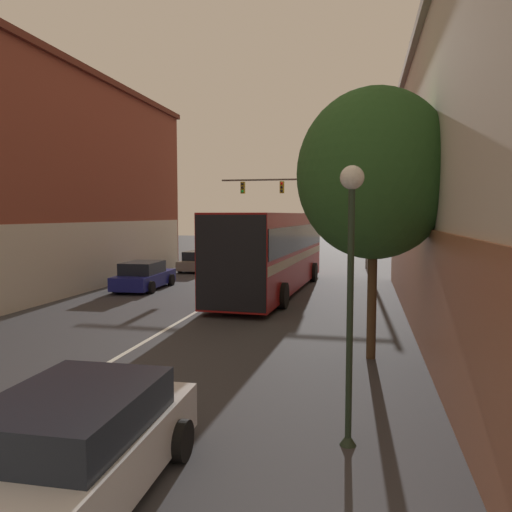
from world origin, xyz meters
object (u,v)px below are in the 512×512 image
at_px(bus, 273,248).
at_px(traffic_signal_gantry, 315,197).
at_px(parked_car_left_near, 202,261).
at_px(parked_car_left_mid, 144,276).
at_px(street_lamp, 351,270).
at_px(street_tree_near, 374,174).
at_px(hatchback_foreground, 66,455).

bearing_deg(bus, traffic_signal_gantry, -1.51).
relative_size(parked_car_left_near, parked_car_left_mid, 0.98).
bearing_deg(bus, parked_car_left_near, 40.81).
height_order(parked_car_left_mid, street_lamp, street_lamp).
relative_size(parked_car_left_near, traffic_signal_gantry, 0.43).
xyz_separation_m(street_lamp, street_tree_near, (0.41, 4.86, 1.80)).
xyz_separation_m(traffic_signal_gantry, street_lamp, (3.03, -26.10, -2.00)).
bearing_deg(parked_car_left_near, street_lamp, -154.98).
height_order(hatchback_foreground, traffic_signal_gantry, traffic_signal_gantry).
xyz_separation_m(parked_car_left_mid, street_tree_near, (10.43, -9.52, 3.89)).
xyz_separation_m(hatchback_foreground, traffic_signal_gantry, (0.26, 28.48, 4.05)).
distance_m(bus, parked_car_left_near, 9.81).
xyz_separation_m(hatchback_foreground, parked_car_left_near, (-6.56, 24.88, -0.05)).
distance_m(parked_car_left_near, traffic_signal_gantry, 8.73).
bearing_deg(street_tree_near, parked_car_left_mid, 137.60).
bearing_deg(parked_car_left_near, street_tree_near, -148.45).
relative_size(hatchback_foreground, street_lamp, 1.08).
distance_m(parked_car_left_mid, street_tree_near, 14.65).
bearing_deg(parked_car_left_mid, street_tree_near, -134.69).
height_order(traffic_signal_gantry, street_lamp, traffic_signal_gantry).
bearing_deg(parked_car_left_near, parked_car_left_mid, -179.87).
distance_m(parked_car_left_near, street_tree_near, 20.78).
xyz_separation_m(hatchback_foreground, street_tree_near, (3.70, 7.23, 3.86)).
bearing_deg(parked_car_left_mid, traffic_signal_gantry, -33.13).
height_order(hatchback_foreground, street_tree_near, street_tree_near).
bearing_deg(hatchback_foreground, parked_car_left_near, 13.82).
relative_size(parked_car_left_near, street_tree_near, 0.65).
distance_m(hatchback_foreground, traffic_signal_gantry, 28.77).
xyz_separation_m(traffic_signal_gantry, street_tree_near, (3.44, -21.24, -0.20)).
height_order(hatchback_foreground, parked_car_left_near, hatchback_foreground).
xyz_separation_m(bus, hatchback_foreground, (0.57, -17.25, -1.37)).
xyz_separation_m(parked_car_left_mid, street_lamp, (10.02, -14.38, 2.09)).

